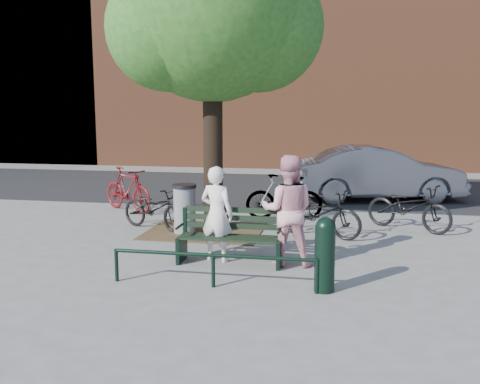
% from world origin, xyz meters
% --- Properties ---
extents(ground, '(90.00, 90.00, 0.00)m').
position_xyz_m(ground, '(0.00, 0.00, 0.00)').
color(ground, gray).
rests_on(ground, ground).
extents(dirt_pit, '(2.40, 2.00, 0.02)m').
position_xyz_m(dirt_pit, '(-1.00, 2.20, 0.01)').
color(dirt_pit, brown).
rests_on(dirt_pit, ground).
extents(road, '(40.00, 7.00, 0.01)m').
position_xyz_m(road, '(0.00, 8.50, 0.01)').
color(road, black).
rests_on(road, ground).
extents(townhouse_row, '(45.00, 4.00, 14.00)m').
position_xyz_m(townhouse_row, '(0.17, 16.00, 6.25)').
color(townhouse_row, brown).
rests_on(townhouse_row, ground).
extents(park_bench, '(1.74, 0.54, 0.97)m').
position_xyz_m(park_bench, '(-0.00, 0.08, 0.48)').
color(park_bench, black).
rests_on(park_bench, ground).
extents(guard_railing, '(3.06, 0.06, 0.51)m').
position_xyz_m(guard_railing, '(0.00, -1.20, 0.40)').
color(guard_railing, black).
rests_on(guard_railing, ground).
extents(street_tree, '(4.20, 3.80, 6.50)m').
position_xyz_m(street_tree, '(-0.75, 2.20, 4.42)').
color(street_tree, black).
rests_on(street_tree, ground).
extents(person_left, '(0.68, 0.55, 1.63)m').
position_xyz_m(person_left, '(-0.25, 0.15, 0.82)').
color(person_left, white).
rests_on(person_left, ground).
extents(person_right, '(0.92, 0.73, 1.84)m').
position_xyz_m(person_right, '(0.95, 0.15, 0.92)').
color(person_right, pink).
rests_on(person_right, ground).
extents(bollard, '(0.29, 0.29, 1.08)m').
position_xyz_m(bollard, '(1.60, -1.08, 0.58)').
color(bollard, black).
rests_on(bollard, ground).
extents(litter_bin, '(0.50, 0.50, 1.03)m').
position_xyz_m(litter_bin, '(-1.37, 2.00, 0.52)').
color(litter_bin, gray).
rests_on(litter_bin, ground).
extents(bicycle_a, '(1.87, 1.30, 0.93)m').
position_xyz_m(bicycle_a, '(-2.10, 2.20, 0.47)').
color(bicycle_a, black).
rests_on(bicycle_a, ground).
extents(bicycle_b, '(1.84, 1.44, 1.11)m').
position_xyz_m(bicycle_b, '(-3.47, 4.06, 0.56)').
color(bicycle_b, '#560C0E').
rests_on(bicycle_b, ground).
extents(bicycle_c, '(1.96, 1.29, 0.97)m').
position_xyz_m(bicycle_c, '(1.38, 2.22, 0.49)').
color(bicycle_c, black).
rests_on(bicycle_c, ground).
extents(bicycle_d, '(1.84, 0.74, 1.07)m').
position_xyz_m(bicycle_d, '(0.53, 3.74, 0.54)').
color(bicycle_d, gray).
rests_on(bicycle_d, ground).
extents(bicycle_e, '(1.96, 1.55, 1.00)m').
position_xyz_m(bicycle_e, '(3.26, 3.15, 0.50)').
color(bicycle_e, black).
rests_on(bicycle_e, ground).
extents(parked_car, '(4.86, 2.57, 1.52)m').
position_xyz_m(parked_car, '(2.86, 6.85, 0.76)').
color(parked_car, slate).
rests_on(parked_car, ground).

